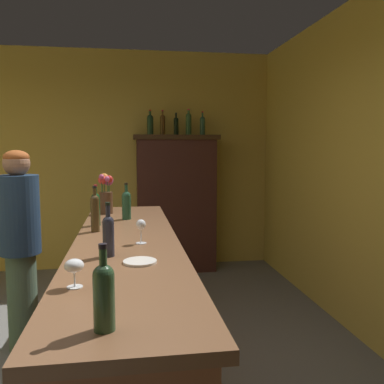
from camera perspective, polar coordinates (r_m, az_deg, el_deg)
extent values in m
cube|color=gold|center=(5.66, -16.08, 4.14)|extent=(5.32, 0.12, 2.84)
cube|color=brown|center=(2.91, -8.76, -16.63)|extent=(0.59, 2.96, 0.95)
cube|color=brown|center=(2.75, -8.93, -7.04)|extent=(0.67, 3.08, 0.05)
cube|color=#3D1F19|center=(5.38, -2.20, -1.56)|extent=(0.99, 0.39, 1.75)
cube|color=#382513|center=(5.33, -2.24, 7.48)|extent=(1.07, 0.45, 0.06)
cylinder|color=#242632|center=(2.35, -11.36, -6.35)|extent=(0.06, 0.06, 0.19)
sphere|color=#242632|center=(2.33, -11.41, -4.03)|extent=(0.06, 0.06, 0.06)
cylinder|color=#242632|center=(2.32, -11.43, -2.91)|extent=(0.03, 0.03, 0.09)
cylinder|color=black|center=(2.32, -11.46, -1.58)|extent=(0.03, 0.03, 0.02)
cylinder|color=#21472E|center=(3.52, -8.96, -2.12)|extent=(0.08, 0.08, 0.20)
sphere|color=#21472E|center=(3.51, -8.99, -0.54)|extent=(0.08, 0.08, 0.08)
cylinder|color=#21472E|center=(3.50, -9.00, 0.22)|extent=(0.03, 0.03, 0.09)
cylinder|color=black|center=(3.50, -9.02, 1.12)|extent=(0.03, 0.03, 0.02)
cylinder|color=#2B482B|center=(1.44, -11.94, -14.62)|extent=(0.07, 0.07, 0.19)
sphere|color=#2B482B|center=(1.41, -12.03, -11.08)|extent=(0.07, 0.07, 0.07)
cylinder|color=#2B482B|center=(1.40, -12.07, -9.34)|extent=(0.03, 0.03, 0.09)
cylinder|color=black|center=(1.38, -12.12, -7.26)|extent=(0.03, 0.03, 0.02)
cylinder|color=#133C1A|center=(3.28, -13.02, -2.62)|extent=(0.07, 0.07, 0.22)
sphere|color=#133C1A|center=(3.27, -13.07, -0.73)|extent=(0.07, 0.07, 0.07)
cylinder|color=#133C1A|center=(3.26, -13.08, -0.01)|extent=(0.02, 0.02, 0.08)
cylinder|color=#AC1626|center=(3.26, -13.11, 0.85)|extent=(0.03, 0.03, 0.02)
cylinder|color=#423219|center=(3.04, -13.12, -3.16)|extent=(0.06, 0.06, 0.23)
sphere|color=#423219|center=(3.03, -13.18, -0.99)|extent=(0.06, 0.06, 0.06)
cylinder|color=#423219|center=(3.02, -13.19, -0.23)|extent=(0.02, 0.02, 0.08)
cylinder|color=black|center=(3.02, -13.22, 0.67)|extent=(0.03, 0.03, 0.02)
cylinder|color=white|center=(1.90, -15.75, -12.40)|extent=(0.07, 0.07, 0.00)
cylinder|color=white|center=(1.89, -15.78, -11.45)|extent=(0.01, 0.01, 0.06)
ellipsoid|color=white|center=(1.88, -15.84, -9.68)|extent=(0.08, 0.08, 0.06)
cylinder|color=white|center=(2.65, -6.98, -6.96)|extent=(0.07, 0.07, 0.00)
cylinder|color=white|center=(2.64, -6.99, -6.02)|extent=(0.01, 0.01, 0.08)
ellipsoid|color=white|center=(2.62, -7.01, -4.43)|extent=(0.06, 0.06, 0.06)
cylinder|color=#4C301E|center=(3.85, -11.68, -1.46)|extent=(0.12, 0.12, 0.20)
cylinder|color=#38602D|center=(3.84, -11.25, 0.29)|extent=(0.01, 0.01, 0.20)
sphere|color=red|center=(3.83, -11.28, 1.76)|extent=(0.07, 0.07, 0.07)
cylinder|color=#38602D|center=(3.87, -11.36, 0.20)|extent=(0.01, 0.01, 0.18)
sphere|color=#BA4786|center=(3.86, -11.39, 1.52)|extent=(0.09, 0.09, 0.09)
cylinder|color=#38602D|center=(3.87, -11.91, 0.40)|extent=(0.01, 0.01, 0.21)
sphere|color=orange|center=(3.86, -11.95, 1.92)|extent=(0.08, 0.08, 0.08)
cylinder|color=#38602D|center=(3.83, -12.16, 0.21)|extent=(0.01, 0.01, 0.19)
sphere|color=red|center=(3.83, -12.19, 1.61)|extent=(0.08, 0.08, 0.08)
cylinder|color=#38602D|center=(3.81, -12.25, 0.40)|extent=(0.01, 0.01, 0.22)
sphere|color=#D14D7D|center=(3.80, -12.29, 2.05)|extent=(0.05, 0.05, 0.05)
cylinder|color=#38602D|center=(3.82, -11.48, 0.26)|extent=(0.01, 0.01, 0.20)
sphere|color=#CB558A|center=(3.81, -11.51, 1.74)|extent=(0.05, 0.05, 0.05)
cylinder|color=white|center=(2.22, -7.14, -9.44)|extent=(0.18, 0.18, 0.01)
cylinder|color=#1D3B22|center=(5.31, -5.75, 8.93)|extent=(0.08, 0.08, 0.21)
sphere|color=#1D3B22|center=(5.31, -5.76, 10.06)|extent=(0.08, 0.08, 0.08)
cylinder|color=#1D3B22|center=(5.32, -5.76, 10.52)|extent=(0.03, 0.03, 0.08)
cylinder|color=red|center=(5.32, -5.77, 11.06)|extent=(0.03, 0.03, 0.02)
cylinder|color=#4B3112|center=(5.32, -4.05, 8.97)|extent=(0.07, 0.07, 0.22)
sphere|color=#4B3112|center=(5.32, -4.06, 10.14)|extent=(0.07, 0.07, 0.07)
cylinder|color=#4B3112|center=(5.33, -4.06, 10.55)|extent=(0.02, 0.02, 0.08)
cylinder|color=#AD192D|center=(5.33, -4.06, 11.05)|extent=(0.03, 0.03, 0.02)
cylinder|color=black|center=(5.33, -2.19, 8.84)|extent=(0.06, 0.06, 0.19)
sphere|color=black|center=(5.34, -2.19, 9.87)|extent=(0.06, 0.06, 0.06)
cylinder|color=black|center=(5.34, -2.20, 10.24)|extent=(0.02, 0.02, 0.07)
cylinder|color=black|center=(5.35, -2.20, 10.71)|extent=(0.03, 0.03, 0.02)
cylinder|color=#2D532A|center=(5.36, -0.48, 9.08)|extent=(0.07, 0.07, 0.24)
sphere|color=#2D532A|center=(5.36, -0.48, 10.36)|extent=(0.07, 0.07, 0.07)
cylinder|color=#2D532A|center=(5.37, -0.48, 10.74)|extent=(0.03, 0.03, 0.07)
cylinder|color=#B2262A|center=(5.37, -0.48, 11.21)|extent=(0.03, 0.03, 0.02)
cylinder|color=#264C35|center=(5.38, 1.45, 8.86)|extent=(0.07, 0.07, 0.20)
sphere|color=#264C35|center=(5.39, 1.45, 9.94)|extent=(0.07, 0.07, 0.07)
cylinder|color=#264C35|center=(5.39, 1.45, 10.38)|extent=(0.02, 0.02, 0.08)
cylinder|color=red|center=(5.40, 1.45, 10.90)|extent=(0.03, 0.03, 0.02)
cylinder|color=#465F49|center=(3.62, -22.17, -13.75)|extent=(0.22, 0.22, 0.78)
cylinder|color=#1D324D|center=(3.46, -22.63, -2.87)|extent=(0.31, 0.31, 0.61)
sphere|color=#93664B|center=(3.42, -22.90, 3.64)|extent=(0.20, 0.20, 0.20)
ellipsoid|color=#994B20|center=(3.42, -22.94, 4.39)|extent=(0.19, 0.19, 0.11)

